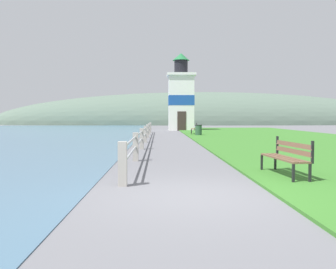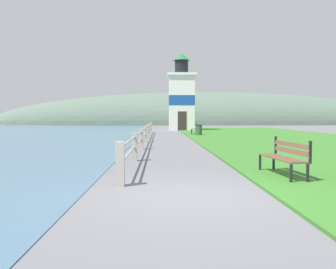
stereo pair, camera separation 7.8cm
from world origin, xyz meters
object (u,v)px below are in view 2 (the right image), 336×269
at_px(trash_bin, 199,130).
at_px(park_bench_midway, 195,128).
at_px(park_bench_near, 285,155).
at_px(lighthouse, 181,98).

bearing_deg(trash_bin, park_bench_midway, 92.59).
xyz_separation_m(park_bench_near, lighthouse, (-0.67, 31.08, 2.93)).
xyz_separation_m(park_bench_midway, trash_bin, (0.09, -2.00, -0.11)).
bearing_deg(lighthouse, trash_bin, -86.78).
bearing_deg(lighthouse, park_bench_midway, -86.64).
bearing_deg(park_bench_near, trash_bin, -94.63).
height_order(lighthouse, trash_bin, lighthouse).
bearing_deg(park_bench_midway, lighthouse, -80.62).
height_order(park_bench_near, trash_bin, park_bench_near).
xyz_separation_m(park_bench_near, trash_bin, (-0.02, 19.54, -0.12)).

